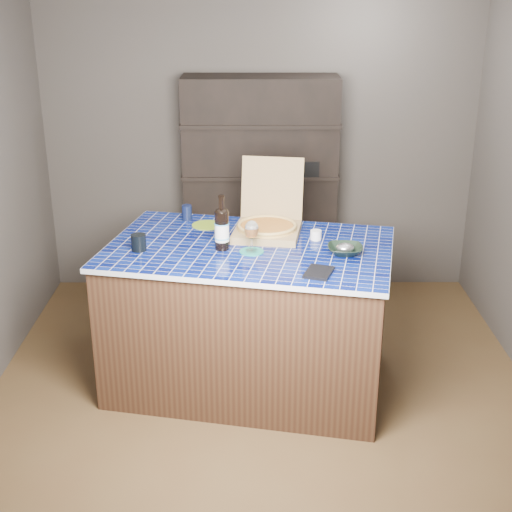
{
  "coord_description": "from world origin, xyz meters",
  "views": [
    {
      "loc": [
        -0.05,
        -3.99,
        2.49
      ],
      "look_at": [
        -0.04,
        0.0,
        0.93
      ],
      "focal_mm": 50.0,
      "sensor_mm": 36.0,
      "label": 1
    }
  ],
  "objects_px": {
    "kitchen_island": "(249,315)",
    "dvd_case": "(319,272)",
    "pizza_box": "(268,225)",
    "bowl": "(345,250)",
    "mead_bottle": "(222,228)",
    "wine_glass": "(252,231)"
  },
  "relations": [
    {
      "from": "wine_glass",
      "to": "dvd_case",
      "type": "distance_m",
      "value": 0.52
    },
    {
      "from": "bowl",
      "to": "dvd_case",
      "type": "bearing_deg",
      "value": -120.79
    },
    {
      "from": "kitchen_island",
      "to": "pizza_box",
      "type": "height_order",
      "value": "pizza_box"
    },
    {
      "from": "bowl",
      "to": "mead_bottle",
      "type": "bearing_deg",
      "value": 173.62
    },
    {
      "from": "dvd_case",
      "to": "kitchen_island",
      "type": "bearing_deg",
      "value": 151.05
    },
    {
      "from": "mead_bottle",
      "to": "pizza_box",
      "type": "bearing_deg",
      "value": 44.3
    },
    {
      "from": "kitchen_island",
      "to": "pizza_box",
      "type": "relative_size",
      "value": 3.45
    },
    {
      "from": "kitchen_island",
      "to": "bowl",
      "type": "distance_m",
      "value": 0.77
    },
    {
      "from": "kitchen_island",
      "to": "dvd_case",
      "type": "xyz_separation_m",
      "value": [
        0.39,
        -0.44,
        0.48
      ]
    },
    {
      "from": "wine_glass",
      "to": "bowl",
      "type": "xyz_separation_m",
      "value": [
        0.56,
        -0.03,
        -0.11
      ]
    },
    {
      "from": "mead_bottle",
      "to": "dvd_case",
      "type": "height_order",
      "value": "mead_bottle"
    },
    {
      "from": "pizza_box",
      "to": "wine_glass",
      "type": "height_order",
      "value": "pizza_box"
    },
    {
      "from": "kitchen_island",
      "to": "wine_glass",
      "type": "relative_size",
      "value": 9.92
    },
    {
      "from": "pizza_box",
      "to": "mead_bottle",
      "type": "distance_m",
      "value": 0.4
    },
    {
      "from": "mead_bottle",
      "to": "bowl",
      "type": "xyz_separation_m",
      "value": [
        0.74,
        -0.08,
        -0.11
      ]
    },
    {
      "from": "wine_glass",
      "to": "dvd_case",
      "type": "height_order",
      "value": "wine_glass"
    },
    {
      "from": "wine_glass",
      "to": "dvd_case",
      "type": "bearing_deg",
      "value": -41.84
    },
    {
      "from": "mead_bottle",
      "to": "bowl",
      "type": "distance_m",
      "value": 0.75
    },
    {
      "from": "kitchen_island",
      "to": "pizza_box",
      "type": "bearing_deg",
      "value": 74.01
    },
    {
      "from": "kitchen_island",
      "to": "pizza_box",
      "type": "distance_m",
      "value": 0.59
    },
    {
      "from": "mead_bottle",
      "to": "bowl",
      "type": "relative_size",
      "value": 1.62
    },
    {
      "from": "kitchen_island",
      "to": "mead_bottle",
      "type": "xyz_separation_m",
      "value": [
        -0.16,
        -0.05,
        0.61
      ]
    }
  ]
}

